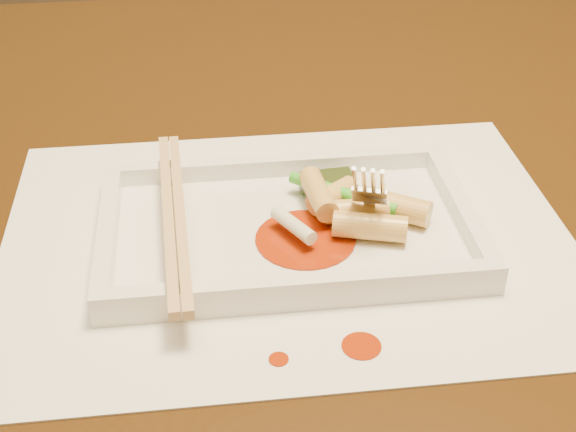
{
  "coord_description": "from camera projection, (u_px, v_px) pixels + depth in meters",
  "views": [
    {
      "loc": [
        0.03,
        -0.52,
        1.08
      ],
      "look_at": [
        0.08,
        -0.06,
        0.77
      ],
      "focal_mm": 50.0,
      "sensor_mm": 36.0,
      "label": 1
    }
  ],
  "objects": [
    {
      "name": "scallion_green",
      "position": [
        343.0,
        193.0,
        0.57
      ],
      "size": [
        0.07,
        0.06,
        0.01
      ],
      "primitive_type": "cylinder",
      "rotation": [
        1.57,
        0.0,
        0.91
      ],
      "color": "green",
      "rests_on": "plate_base"
    },
    {
      "name": "plate_rim_far",
      "position": [
        276.0,
        165.0,
        0.62
      ],
      "size": [
        0.26,
        0.01,
        0.01
      ],
      "primitive_type": "cube",
      "color": "white",
      "rests_on": "plate_base"
    },
    {
      "name": "rice_cake_1",
      "position": [
        395.0,
        207.0,
        0.56
      ],
      "size": [
        0.05,
        0.04,
        0.02
      ],
      "primitive_type": "cylinder",
      "rotation": [
        1.57,
        0.0,
        1.02
      ],
      "color": "#E9CA6D",
      "rests_on": "plate_base"
    },
    {
      "name": "plate_rim_right",
      "position": [
        461.0,
        208.0,
        0.57
      ],
      "size": [
        0.01,
        0.14,
        0.01
      ],
      "primitive_type": "cube",
      "color": "white",
      "rests_on": "plate_base"
    },
    {
      "name": "sauce_blob_0",
      "position": [
        305.0,
        239.0,
        0.55
      ],
      "size": [
        0.07,
        0.07,
        0.0
      ],
      "primitive_type": "cylinder",
      "color": "#A12704",
      "rests_on": "plate_base"
    },
    {
      "name": "scallion_white",
      "position": [
        293.0,
        225.0,
        0.54
      ],
      "size": [
        0.03,
        0.04,
        0.01
      ],
      "primitive_type": "cylinder",
      "rotation": [
        1.57,
        0.0,
        0.52
      ],
      "color": "#EAEACC",
      "rests_on": "plate_base"
    },
    {
      "name": "fork",
      "position": [
        387.0,
        116.0,
        0.54
      ],
      "size": [
        0.09,
        0.1,
        0.14
      ],
      "primitive_type": null,
      "color": "silver",
      "rests_on": "plate_base"
    },
    {
      "name": "placemat",
      "position": [
        288.0,
        238.0,
        0.57
      ],
      "size": [
        0.4,
        0.3,
        0.0
      ],
      "primitive_type": "cube",
      "color": "white",
      "rests_on": "table"
    },
    {
      "name": "plate_rim_left",
      "position": [
        107.0,
        232.0,
        0.55
      ],
      "size": [
        0.01,
        0.14,
        0.01
      ],
      "primitive_type": "cube",
      "color": "white",
      "rests_on": "plate_base"
    },
    {
      "name": "sauce_splatter_b",
      "position": [
        279.0,
        359.0,
        0.47
      ],
      "size": [
        0.01,
        0.01,
        0.0
      ],
      "primitive_type": "cylinder",
      "color": "#A12704",
      "rests_on": "placemat"
    },
    {
      "name": "chopstick_a",
      "position": [
        168.0,
        215.0,
        0.54
      ],
      "size": [
        0.01,
        0.21,
        0.01
      ],
      "primitive_type": "cube",
      "rotation": [
        0.0,
        0.0,
        0.04
      ],
      "color": "tan",
      "rests_on": "plate_rim_near"
    },
    {
      "name": "chopstick_b",
      "position": [
        180.0,
        214.0,
        0.54
      ],
      "size": [
        0.01,
        0.21,
        0.01
      ],
      "primitive_type": "cube",
      "rotation": [
        0.0,
        0.0,
        0.04
      ],
      "color": "tan",
      "rests_on": "plate_rim_near"
    },
    {
      "name": "table",
      "position": [
        178.0,
        299.0,
        0.67
      ],
      "size": [
        1.4,
        0.9,
        0.75
      ],
      "color": "black",
      "rests_on": "ground"
    },
    {
      "name": "rice_cake_2",
      "position": [
        319.0,
        194.0,
        0.57
      ],
      "size": [
        0.02,
        0.05,
        0.02
      ],
      "primitive_type": "cylinder",
      "rotation": [
        1.57,
        0.0,
        0.11
      ],
      "color": "#E9CA6D",
      "rests_on": "plate_base"
    },
    {
      "name": "rice_cake_0",
      "position": [
        332.0,
        196.0,
        0.58
      ],
      "size": [
        0.04,
        0.04,
        0.02
      ],
      "primitive_type": "cylinder",
      "rotation": [
        1.57,
        0.0,
        2.21
      ],
      "color": "#E9CA6D",
      "rests_on": "plate_base"
    },
    {
      "name": "sauce_splatter_a",
      "position": [
        361.0,
        346.0,
        0.47
      ],
      "size": [
        0.02,
        0.02,
        0.0
      ],
      "primitive_type": "cylinder",
      "color": "#A12704",
      "rests_on": "placemat"
    },
    {
      "name": "plate_rim_near",
      "position": [
        302.0,
        287.0,
        0.5
      ],
      "size": [
        0.26,
        0.01,
        0.01
      ],
      "primitive_type": "cube",
      "color": "white",
      "rests_on": "plate_base"
    },
    {
      "name": "veg_piece",
      "position": [
        328.0,
        185.0,
        0.59
      ],
      "size": [
        0.04,
        0.03,
        0.01
      ],
      "primitive_type": "cube",
      "rotation": [
        0.0,
        0.0,
        0.08
      ],
      "color": "black",
      "rests_on": "plate_base"
    },
    {
      "name": "rice_cake_4",
      "position": [
        370.0,
        226.0,
        0.54
      ],
      "size": [
        0.05,
        0.03,
        0.02
      ],
      "primitive_type": "cylinder",
      "rotation": [
        1.57,
        0.0,
        1.3
      ],
      "color": "#E9CA6D",
      "rests_on": "plate_base"
    },
    {
      "name": "plate_base",
      "position": [
        288.0,
        232.0,
        0.56
      ],
      "size": [
        0.26,
        0.16,
        0.01
      ],
      "primitive_type": "cube",
      "color": "white",
      "rests_on": "placemat"
    },
    {
      "name": "rice_cake_3",
      "position": [
        357.0,
        211.0,
        0.56
      ],
      "size": [
        0.04,
        0.02,
        0.02
      ],
      "primitive_type": "cylinder",
      "rotation": [
        1.57,
        0.0,
        1.55
      ],
      "color": "#E9CA6D",
      "rests_on": "plate_base"
    }
  ]
}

